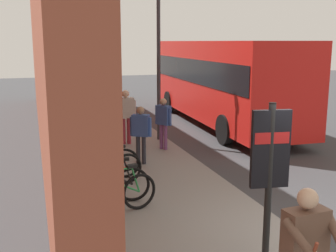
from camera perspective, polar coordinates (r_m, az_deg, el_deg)
name	(u,v)px	position (r m, az deg, el deg)	size (l,w,h in m)	color
ground	(216,152)	(12.94, 6.51, -3.57)	(60.00, 60.00, 0.00)	#38383A
sidewalk_pavement	(115,142)	(13.99, -7.25, -2.20)	(24.00, 3.50, 0.12)	gray
station_facade	(41,0)	(14.44, -16.84, 16.07)	(22.00, 0.65, 9.25)	brown
bicycle_under_window	(115,195)	(8.01, -7.23, -9.31)	(0.61, 1.73, 0.97)	black
bicycle_by_door	(107,184)	(8.63, -8.34, -7.78)	(0.54, 1.75, 0.97)	black
bicycle_leaning_wall	(106,171)	(9.47, -8.45, -6.04)	(0.53, 1.75, 0.97)	black
bicycle_nearest_sign	(103,163)	(10.10, -8.84, -4.94)	(0.54, 1.75, 0.97)	black
transit_info_sign	(270,160)	(6.01, 13.67, -4.47)	(0.16, 0.56, 2.40)	black
city_bus	(220,77)	(17.16, 7.10, 6.60)	(10.59, 2.95, 3.35)	red
pedestrian_crossing_street	(163,118)	(12.56, -0.63, 1.05)	(0.51, 0.43, 1.56)	#723F72
pedestrian_by_facade	(141,129)	(11.07, -3.72, -0.42)	(0.42, 0.52, 1.55)	#26262D
pedestrian_near_bus	(126,111)	(13.26, -5.74, 1.98)	(0.28, 0.65, 1.72)	maroon
tourist_with_hotdogs	(306,246)	(4.94, 18.21, -15.21)	(0.59, 0.65, 1.69)	#334C8C
street_lamp	(159,44)	(13.68, -1.29, 11.09)	(0.28, 0.28, 5.30)	#333338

